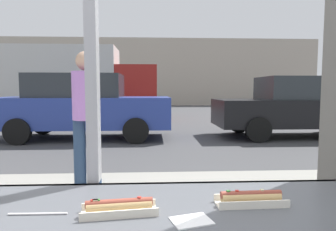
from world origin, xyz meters
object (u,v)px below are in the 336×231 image
at_px(hotdog_tray_far, 251,198).
at_px(parked_car_blue, 83,106).
at_px(box_truck, 71,81).
at_px(parked_car_black, 300,106).
at_px(pedestrian, 86,112).
at_px(hotdog_tray_near, 119,207).

distance_m(hotdog_tray_far, parked_car_blue, 7.47).
bearing_deg(parked_car_blue, box_truck, 107.61).
bearing_deg(box_truck, hotdog_tray_far, -72.61).
relative_size(hotdog_tray_far, parked_car_blue, 0.06).
height_order(parked_car_black, box_truck, box_truck).
bearing_deg(box_truck, parked_car_blue, -72.39).
bearing_deg(parked_car_black, parked_car_blue, 180.00).
bearing_deg(pedestrian, hotdog_tray_far, -66.10).
bearing_deg(parked_car_blue, hotdog_tray_far, -72.77).
height_order(hotdog_tray_far, parked_car_blue, parked_car_blue).
xyz_separation_m(box_truck, pedestrian, (2.79, -9.94, -0.62)).
relative_size(hotdog_tray_near, parked_car_black, 0.06).
distance_m(hotdog_tray_near, parked_car_blue, 7.41).
distance_m(hotdog_tray_near, parked_car_black, 8.34).
height_order(box_truck, pedestrian, box_truck).
distance_m(parked_car_black, pedestrian, 6.72).
relative_size(hotdog_tray_far, pedestrian, 0.15).
bearing_deg(hotdog_tray_far, box_truck, 107.39).
bearing_deg(pedestrian, hotdog_tray_near, -75.64).
bearing_deg(parked_car_black, pedestrian, -136.56).
relative_size(hotdog_tray_near, hotdog_tray_far, 1.02).
relative_size(hotdog_tray_far, parked_car_black, 0.05).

